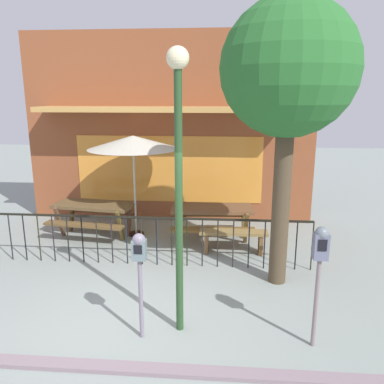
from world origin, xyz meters
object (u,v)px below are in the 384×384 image
Objects in this scene: patio_bench at (233,237)px; street_lamp at (178,154)px; picnic_table_right at (212,214)px; parking_meter_near at (139,258)px; street_tree at (289,72)px; picnic_table_left at (94,210)px; parking_meter_far at (320,256)px; patio_umbrella at (133,143)px.

patio_bench is 3.59m from street_lamp.
parking_meter_near is (-0.82, -3.72, 0.54)m from picnic_table_right.
street_lamp is at bearing -134.45° from street_tree.
street_tree is at bearing 41.53° from parking_meter_near.
picnic_table_left and picnic_table_right have the same top height.
picnic_table_right reaches higher than patio_bench.
picnic_table_right is 4.05m from parking_meter_far.
street_lamp reaches higher than picnic_table_left.
picnic_table_right is at bearing -6.01° from patio_umbrella.
picnic_table_right is at bearing -1.35° from picnic_table_left.
patio_umbrella is at bearing 173.99° from picnic_table_right.
picnic_table_right is 0.88m from patio_bench.
patio_umbrella is 0.50× the size of street_tree.
street_tree is (3.92, -1.98, 2.93)m from picnic_table_left.
parking_meter_near is (1.89, -3.78, 0.54)m from picnic_table_left.
parking_meter_far is 0.35× the size of street_tree.
street_lamp reaches higher than patio_umbrella.
street_lamp is (-0.80, -2.79, 2.12)m from patio_bench.
picnic_table_left is at bearing 166.46° from patio_bench.
street_tree is (0.74, -1.21, 3.19)m from patio_bench.
patio_umbrella is 3.02m from patio_bench.
street_tree reaches higher than parking_meter_far.
picnic_table_left is 1.19× the size of parking_meter_far.
street_tree is at bearing 45.55° from street_lamp.
patio_umbrella is 5.15m from parking_meter_far.
patio_bench is at bearing -13.54° from picnic_table_left.
patio_umbrella is 4.15m from parking_meter_near.
street_tree is at bearing -57.66° from picnic_table_right.
parking_meter_near is 2.27m from parking_meter_far.
picnic_table_left is 0.52× the size of street_lamp.
street_tree reaches higher than picnic_table_left.
patio_bench is (3.18, -0.77, -0.26)m from picnic_table_left.
patio_bench is 3.49m from street_tree.
parking_meter_near is 3.62m from street_tree.
street_tree is (2.04, 1.80, 2.40)m from parking_meter_near.
picnic_table_left is 4.26m from parking_meter_near.
parking_meter_far is (1.45, -3.72, 0.66)m from picnic_table_right.
street_lamp is (-1.78, 0.23, 1.20)m from parking_meter_far.
parking_meter_near is at bearing -102.48° from picnic_table_right.
patio_bench is 3.30m from parking_meter_far.
patio_bench is 0.30× the size of street_tree.
parking_meter_near is at bearing -63.47° from picnic_table_left.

